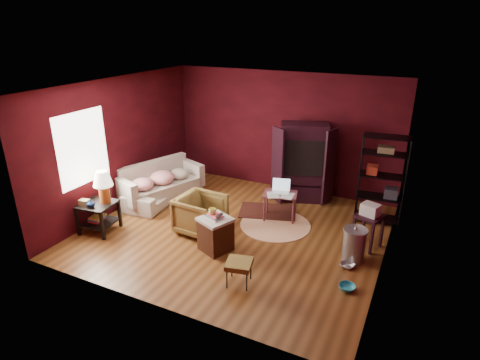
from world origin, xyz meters
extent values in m
cube|color=brown|center=(0.00, 0.00, -0.01)|extent=(5.50, 5.00, 0.02)
cube|color=white|center=(0.00, 0.00, 2.81)|extent=(5.50, 5.00, 0.02)
cube|color=#40090F|center=(0.00, 2.51, 1.40)|extent=(5.50, 0.02, 2.80)
cube|color=#40090F|center=(0.00, -2.51, 1.40)|extent=(5.50, 0.02, 2.80)
cube|color=#40090F|center=(-2.76, 0.00, 1.40)|extent=(0.02, 5.00, 2.80)
cube|color=#40090F|center=(2.76, 0.00, 1.40)|extent=(0.02, 5.00, 2.80)
cube|color=white|center=(-2.73, -1.00, 1.60)|extent=(0.02, 1.20, 1.40)
imported|color=#AFA397|center=(-2.23, 0.57, 0.38)|extent=(0.74, 2.00, 0.76)
imported|color=black|center=(-0.58, -0.34, 0.42)|extent=(0.80, 0.85, 0.83)
imported|color=#ADB0B4|center=(2.25, -0.30, 0.12)|extent=(0.24, 0.13, 0.24)
imported|color=teal|center=(2.37, -0.92, 0.13)|extent=(0.26, 0.13, 0.25)
imported|color=#0D1C42|center=(-2.37, -1.33, 0.66)|extent=(0.16, 0.16, 0.16)
imported|color=#ECE573|center=(-0.06, -0.77, 0.76)|extent=(0.13, 0.11, 0.13)
cube|color=black|center=(-2.39, -1.16, 0.57)|extent=(0.69, 0.69, 0.04)
cube|color=black|center=(-2.39, -1.16, 0.18)|extent=(0.65, 0.65, 0.03)
cube|color=black|center=(-2.62, -1.47, 0.29)|extent=(0.06, 0.06, 0.58)
cube|color=black|center=(-2.07, -1.40, 0.29)|extent=(0.06, 0.06, 0.58)
cube|color=black|center=(-2.70, -0.93, 0.29)|extent=(0.06, 0.06, 0.58)
cube|color=black|center=(-2.15, -0.85, 0.29)|extent=(0.06, 0.06, 0.58)
cylinder|color=#B85B21|center=(-2.28, -1.04, 0.76)|extent=(0.23, 0.23, 0.35)
cone|color=#F2E5C6|center=(-2.28, -1.04, 1.08)|extent=(0.42, 0.42, 0.29)
cube|color=olive|center=(-2.52, -1.34, 0.65)|extent=(0.20, 0.15, 0.12)
cube|color=#B42E2D|center=(-2.44, -1.17, 0.23)|extent=(0.26, 0.32, 0.03)
cube|color=#2D6FB4|center=(-2.43, -1.17, 0.27)|extent=(0.26, 0.32, 0.03)
cube|color=gold|center=(-2.42, -1.17, 0.30)|extent=(0.26, 0.32, 0.03)
cube|color=#AFA397|center=(-2.14, 0.55, 0.26)|extent=(1.31, 1.91, 0.37)
cube|color=#AFA397|center=(-2.45, 0.66, 0.51)|extent=(0.77, 1.71, 0.74)
cube|color=#AFA397|center=(-2.45, -0.28, 0.46)|extent=(0.75, 0.41, 0.51)
cube|color=#AFA397|center=(-1.84, 1.37, 0.46)|extent=(0.75, 0.41, 0.51)
ellipsoid|color=red|center=(-2.28, 0.05, 0.56)|extent=(0.62, 0.62, 0.26)
ellipsoid|color=red|center=(-2.10, 0.53, 0.57)|extent=(0.69, 0.69, 0.30)
ellipsoid|color=#AFA397|center=(-1.94, 0.96, 0.54)|extent=(0.57, 0.57, 0.24)
cube|color=#431F0F|center=(-0.01, -0.78, 0.29)|extent=(0.63, 0.63, 0.57)
cube|color=#AFA397|center=(-0.01, -0.78, 0.60)|extent=(0.67, 0.67, 0.05)
cube|color=beige|center=(-0.01, -0.78, 0.64)|extent=(0.34, 0.30, 0.02)
cube|color=#4E87B6|center=(-0.01, -0.78, 0.66)|extent=(0.31, 0.27, 0.02)
cube|color=#D04E54|center=(-0.01, -0.78, 0.69)|extent=(0.32, 0.29, 0.02)
cube|color=black|center=(0.08, -0.78, 0.71)|extent=(0.06, 0.17, 0.02)
cube|color=black|center=(0.81, -1.50, 0.36)|extent=(0.47, 0.47, 0.08)
cube|color=black|center=(0.81, -1.50, 0.31)|extent=(0.42, 0.42, 0.02)
cylinder|color=black|center=(0.70, -1.69, 0.16)|extent=(0.02, 0.02, 0.32)
cylinder|color=black|center=(1.00, -1.62, 0.16)|extent=(0.02, 0.02, 0.32)
cylinder|color=black|center=(0.63, -1.39, 0.16)|extent=(0.02, 0.02, 0.32)
cylinder|color=black|center=(0.93, -1.32, 0.16)|extent=(0.02, 0.02, 0.32)
cylinder|color=beige|center=(0.62, 0.55, 0.01)|extent=(1.86, 1.86, 0.01)
cube|color=#511D15|center=(0.25, 1.05, 0.02)|extent=(1.38, 1.12, 0.01)
cube|color=brown|center=(0.59, 0.85, 0.56)|extent=(0.77, 0.62, 0.03)
cylinder|color=brown|center=(0.36, 0.60, 0.28)|extent=(0.05, 0.05, 0.56)
cylinder|color=brown|center=(0.92, 0.74, 0.28)|extent=(0.05, 0.05, 0.56)
cylinder|color=brown|center=(0.26, 0.96, 0.28)|extent=(0.05, 0.05, 0.56)
cylinder|color=brown|center=(0.83, 1.11, 0.28)|extent=(0.05, 0.05, 0.56)
cube|color=silver|center=(0.58, 0.88, 0.59)|extent=(0.41, 0.33, 0.02)
cube|color=silver|center=(0.55, 1.00, 0.71)|extent=(0.37, 0.16, 0.24)
cube|color=beige|center=(0.49, 0.71, 0.58)|extent=(0.36, 0.41, 0.00)
cube|color=beige|center=(0.77, 0.79, 0.58)|extent=(0.26, 0.35, 0.00)
cube|color=black|center=(0.68, 2.03, 0.89)|extent=(1.16, 0.87, 1.78)
cube|color=black|center=(0.71, 1.94, 1.07)|extent=(0.93, 0.67, 0.79)
cube|color=black|center=(0.23, 1.60, 0.89)|extent=(0.37, 0.28, 1.68)
cube|color=black|center=(1.29, 1.97, 0.89)|extent=(0.16, 0.42, 1.68)
cube|color=#2B2E30|center=(0.69, 1.99, 0.98)|extent=(0.70, 0.63, 0.49)
cube|color=black|center=(0.77, 1.76, 0.98)|extent=(0.44, 0.16, 0.37)
cube|color=black|center=(0.69, 1.99, 0.42)|extent=(0.95, 0.72, 0.05)
cylinder|color=black|center=(2.02, 1.38, 0.91)|extent=(0.03, 0.03, 1.82)
cylinder|color=black|center=(2.87, 1.45, 0.91)|extent=(0.03, 0.03, 1.82)
cylinder|color=black|center=(1.99, 1.74, 0.91)|extent=(0.03, 0.03, 1.82)
cylinder|color=black|center=(2.84, 1.82, 0.91)|extent=(0.03, 0.03, 1.82)
cube|color=black|center=(2.43, 1.60, 0.10)|extent=(0.92, 0.46, 0.03)
cube|color=black|center=(2.43, 1.60, 0.56)|extent=(0.92, 0.46, 0.03)
cube|color=black|center=(2.43, 1.60, 1.01)|extent=(0.92, 0.46, 0.03)
cube|color=black|center=(2.43, 1.60, 1.47)|extent=(0.92, 0.46, 0.03)
cube|color=black|center=(2.43, 1.60, 1.80)|extent=(0.92, 0.46, 0.03)
cube|color=maroon|center=(2.23, 1.58, 1.11)|extent=(0.22, 0.27, 0.16)
cube|color=#2F2E39|center=(2.63, 1.62, 0.68)|extent=(0.27, 0.27, 0.20)
cube|color=brown|center=(2.43, 1.60, 1.55)|extent=(0.32, 0.23, 0.12)
cube|color=black|center=(2.41, 0.51, 0.62)|extent=(0.55, 0.55, 0.04)
cube|color=black|center=(2.18, 0.40, 0.31)|extent=(0.05, 0.05, 0.62)
cube|color=black|center=(2.52, 0.27, 0.31)|extent=(0.05, 0.05, 0.62)
cube|color=black|center=(2.30, 0.74, 0.31)|extent=(0.05, 0.05, 0.62)
cube|color=black|center=(2.64, 0.62, 0.31)|extent=(0.05, 0.05, 0.62)
cube|color=silver|center=(2.41, 0.51, 0.75)|extent=(0.36, 0.32, 0.21)
cylinder|color=#A0A0A7|center=(2.28, -0.05, 0.28)|extent=(0.38, 0.38, 0.56)
cylinder|color=#A0A0A7|center=(2.28, -0.05, 0.58)|extent=(0.41, 0.41, 0.04)
sphere|color=#A0A0A7|center=(2.28, -0.05, 0.62)|extent=(0.06, 0.06, 0.06)
camera|label=1|loc=(3.13, -6.22, 3.84)|focal=30.00mm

